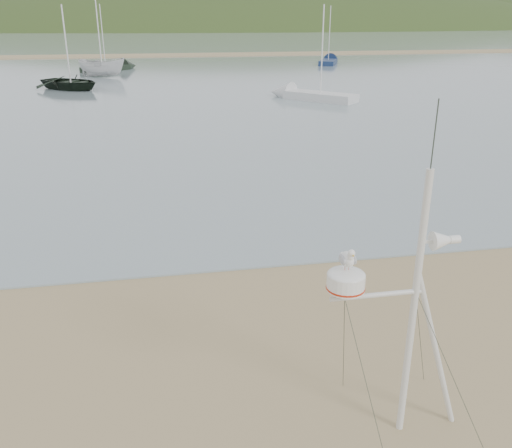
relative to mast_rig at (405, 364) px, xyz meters
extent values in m
plane|color=#8E7952|center=(-3.35, 1.19, -1.06)|extent=(560.00, 560.00, 0.00)
cube|color=gray|center=(-3.35, 133.19, -1.04)|extent=(560.00, 256.00, 0.04)
cube|color=#8E7952|center=(-3.35, 71.19, -0.98)|extent=(560.00, 7.00, 0.07)
ellipsoid|color=#253716|center=(36.65, 236.19, -23.06)|extent=(400.00, 180.00, 80.00)
cube|color=silver|center=(-39.35, 197.19, 2.94)|extent=(8.40, 6.30, 8.00)
cube|color=silver|center=(-13.35, 197.19, 2.94)|extent=(8.40, 6.30, 8.00)
cube|color=silver|center=(12.65, 197.19, 2.94)|extent=(8.40, 6.30, 8.00)
cube|color=silver|center=(38.65, 197.19, 2.94)|extent=(8.40, 6.30, 8.00)
cube|color=silver|center=(64.65, 197.19, 2.94)|extent=(8.40, 6.30, 8.00)
cube|color=silver|center=(90.65, 197.19, 2.94)|extent=(8.40, 6.30, 8.00)
cube|color=silver|center=(116.65, 197.19, 2.94)|extent=(8.40, 6.30, 8.00)
cylinder|color=silver|center=(0.05, 0.04, 0.74)|extent=(0.09, 0.09, 3.60)
cylinder|color=silver|center=(0.44, 0.04, 0.11)|extent=(0.83, 0.07, 2.36)
cylinder|color=silver|center=(-0.44, 0.04, 1.01)|extent=(1.17, 0.06, 0.06)
cylinder|color=#2D382D|center=(0.05, 0.04, 2.90)|extent=(0.01, 0.01, 0.81)
cube|color=silver|center=(-0.85, 0.04, 1.08)|extent=(0.14, 0.14, 0.08)
cylinder|color=white|center=(-0.85, 0.04, 1.22)|extent=(0.45, 0.45, 0.20)
cylinder|color=red|center=(-0.85, 0.04, 1.15)|extent=(0.46, 0.46, 0.02)
ellipsoid|color=white|center=(-0.85, 0.04, 1.32)|extent=(0.45, 0.45, 0.13)
cone|color=white|center=(0.31, 0.04, 1.66)|extent=(0.23, 0.23, 0.23)
cylinder|color=white|center=(0.47, 0.04, 1.66)|extent=(0.13, 0.10, 0.10)
cube|color=silver|center=(0.14, 0.04, 1.66)|extent=(0.18, 0.04, 0.04)
cylinder|color=tan|center=(-0.87, 0.04, 1.41)|extent=(0.01, 0.01, 0.06)
cylinder|color=tan|center=(-0.82, 0.04, 1.41)|extent=(0.01, 0.01, 0.06)
ellipsoid|color=white|center=(-0.85, 0.04, 1.52)|extent=(0.15, 0.24, 0.18)
ellipsoid|color=#AFB1B8|center=(-0.91, 0.04, 1.52)|extent=(0.05, 0.20, 0.12)
ellipsoid|color=#AFB1B8|center=(-0.78, 0.04, 1.52)|extent=(0.05, 0.20, 0.12)
cone|color=white|center=(-0.85, 0.17, 1.50)|extent=(0.08, 0.07, 0.08)
ellipsoid|color=white|center=(-0.85, -0.05, 1.59)|extent=(0.07, 0.07, 0.11)
sphere|color=white|center=(-0.85, -0.07, 1.64)|extent=(0.09, 0.09, 0.09)
cone|color=gold|center=(-0.85, -0.11, 1.64)|extent=(0.02, 0.05, 0.02)
imported|color=black|center=(-8.71, 37.10, 1.48)|extent=(3.11, 3.37, 4.98)
imported|color=silver|center=(-7.07, 45.41, 1.13)|extent=(2.11, 2.08, 4.29)
cube|color=black|center=(-7.17, 50.73, -0.77)|extent=(4.63, 4.79, 0.50)
cone|color=black|center=(-4.96, 53.09, -0.77)|extent=(2.39, 2.39, 1.62)
cylinder|color=silver|center=(-7.17, 50.73, 2.26)|extent=(0.08, 0.08, 5.55)
cube|color=silver|center=(7.63, 28.48, -0.77)|extent=(4.33, 4.52, 0.50)
cone|color=silver|center=(5.57, 30.71, -0.77)|extent=(2.24, 2.25, 1.52)
cylinder|color=silver|center=(7.63, 28.48, 2.09)|extent=(0.08, 0.08, 5.22)
cube|color=#152549|center=(16.37, 54.04, -0.77)|extent=(3.48, 5.23, 0.50)
cone|color=#152549|center=(17.65, 56.97, -0.77)|extent=(2.17, 2.25, 1.60)
cylinder|color=silver|center=(16.37, 54.04, 2.24)|extent=(0.08, 0.08, 5.51)
camera|label=1|loc=(-2.92, -5.30, 4.14)|focal=38.00mm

